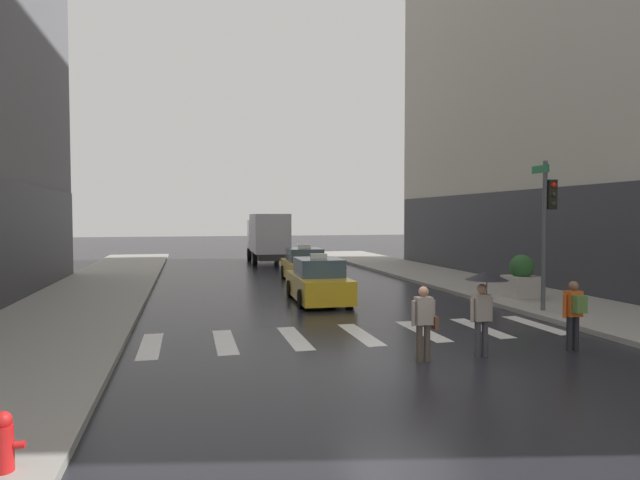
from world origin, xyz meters
name	(u,v)px	position (x,y,z in m)	size (l,w,h in m)	color
ground_plane	(404,364)	(0.00, 0.00, 0.00)	(160.00, 160.00, 0.00)	black
crosswalk_markings	(360,334)	(0.00, 3.00, 0.00)	(11.30, 2.80, 0.01)	silver
traffic_light_pole	(547,214)	(6.74, 4.38, 3.26)	(0.44, 0.84, 4.80)	#47474C
taxi_lead	(318,282)	(0.23, 8.77, 0.72)	(2.06, 4.60, 1.80)	gold
taxi_second	(304,266)	(1.09, 15.26, 0.72)	(2.11, 4.62, 1.80)	gold
box_truck	(268,236)	(0.75, 25.45, 1.85)	(2.46, 7.60, 3.35)	#2D2D2D
pedestrian_with_umbrella	(485,290)	(2.01, 0.15, 1.52)	(0.96, 0.96, 1.94)	#333338
pedestrian_with_backpack	(574,310)	(4.32, 0.08, 0.97)	(0.55, 0.43, 1.65)	black
pedestrian_with_handbag	(424,319)	(0.50, 0.07, 0.93)	(0.60, 0.24, 1.65)	#473D33
fire_hydrant	(3,442)	(-6.63, -3.76, 0.51)	(0.48, 0.24, 0.72)	red
planter_near_corner	(522,278)	(7.65, 7.03, 0.87)	(1.10, 1.10, 1.60)	#A8A399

